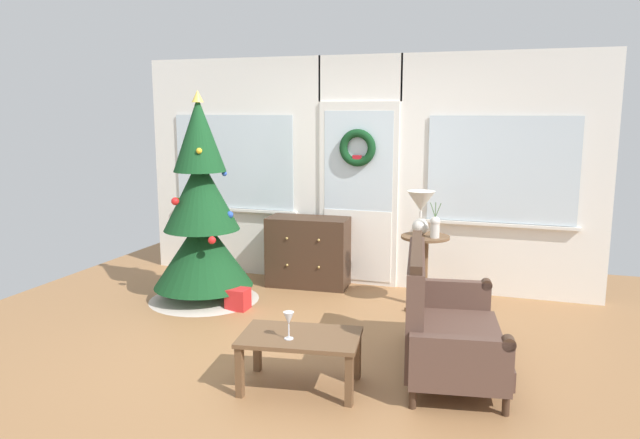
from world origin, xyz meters
TOP-DOWN VIEW (x-y plane):
  - ground_plane at (0.00, 0.00)m, footprint 6.76×6.76m
  - back_wall_with_door at (0.00, 2.08)m, footprint 5.20×0.19m
  - christmas_tree at (-1.37, 0.95)m, footprint 1.14×1.14m
  - dresser_cabinet at (-0.50, 1.79)m, footprint 0.93×0.49m
  - settee_sofa at (1.21, -0.04)m, footprint 0.91×1.53m
  - side_table at (0.85, 1.44)m, footprint 0.50×0.48m
  - table_lamp at (0.79, 1.48)m, footprint 0.28×0.28m
  - flower_vase at (0.95, 1.38)m, footprint 0.11×0.10m
  - coffee_table at (0.31, -0.67)m, footprint 0.91×0.64m
  - wine_glass at (0.26, -0.76)m, footprint 0.08×0.08m
  - gift_box at (-0.89, 0.78)m, footprint 0.21×0.19m

SIDE VIEW (x-z plane):
  - ground_plane at x=0.00m, z-range 0.00..0.00m
  - gift_box at x=-0.89m, z-range 0.00..0.21m
  - coffee_table at x=0.31m, z-range 0.14..0.53m
  - settee_sofa at x=1.21m, z-range -0.10..0.86m
  - dresser_cabinet at x=-0.50m, z-range 0.00..0.78m
  - side_table at x=0.85m, z-range 0.15..0.88m
  - wine_glass at x=0.26m, z-range 0.44..0.63m
  - christmas_tree at x=-1.37m, z-range -0.26..1.89m
  - flower_vase at x=0.95m, z-range 0.67..1.02m
  - table_lamp at x=0.79m, z-range 0.79..1.23m
  - back_wall_with_door at x=0.00m, z-range 0.01..2.56m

